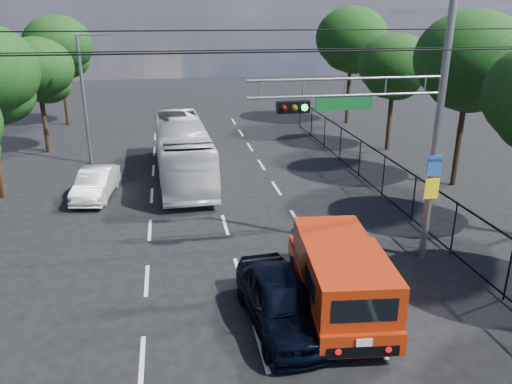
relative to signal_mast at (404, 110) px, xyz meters
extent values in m
cube|color=beige|center=(-8.28, -3.99, -5.24)|extent=(0.12, 2.00, 0.01)
cube|color=beige|center=(-8.28, 0.01, -5.24)|extent=(0.12, 2.00, 0.01)
cube|color=beige|center=(-8.28, 4.01, -5.24)|extent=(0.12, 2.00, 0.01)
cube|color=beige|center=(-8.28, 8.01, -5.24)|extent=(0.12, 2.00, 0.01)
cube|color=beige|center=(-8.28, 12.01, -5.24)|extent=(0.12, 2.00, 0.01)
cube|color=beige|center=(-8.28, 16.01, -5.24)|extent=(0.12, 2.00, 0.01)
cube|color=beige|center=(-8.28, 20.01, -5.24)|extent=(0.12, 2.00, 0.01)
cube|color=beige|center=(-8.28, 24.01, -5.24)|extent=(0.12, 2.00, 0.01)
cube|color=beige|center=(-5.28, -3.99, -5.24)|extent=(0.12, 2.00, 0.01)
cube|color=beige|center=(-5.28, 0.01, -5.24)|extent=(0.12, 2.00, 0.01)
cube|color=beige|center=(-5.28, 4.01, -5.24)|extent=(0.12, 2.00, 0.01)
cube|color=beige|center=(-5.28, 8.01, -5.24)|extent=(0.12, 2.00, 0.01)
cube|color=beige|center=(-5.28, 12.01, -5.24)|extent=(0.12, 2.00, 0.01)
cube|color=beige|center=(-5.28, 16.01, -5.24)|extent=(0.12, 2.00, 0.01)
cube|color=beige|center=(-5.28, 20.01, -5.24)|extent=(0.12, 2.00, 0.01)
cube|color=beige|center=(-5.28, 24.01, -5.24)|extent=(0.12, 2.00, 0.01)
cube|color=beige|center=(-2.28, -3.99, -5.24)|extent=(0.12, 2.00, 0.01)
cube|color=beige|center=(-2.28, 0.01, -5.24)|extent=(0.12, 2.00, 0.01)
cube|color=beige|center=(-2.28, 4.01, -5.24)|extent=(0.12, 2.00, 0.01)
cube|color=beige|center=(-2.28, 8.01, -5.24)|extent=(0.12, 2.00, 0.01)
cube|color=beige|center=(-2.28, 12.01, -5.24)|extent=(0.12, 2.00, 0.01)
cube|color=beige|center=(-2.28, 16.01, -5.24)|extent=(0.12, 2.00, 0.01)
cube|color=beige|center=(-2.28, 20.01, -5.24)|extent=(0.12, 2.00, 0.01)
cube|color=beige|center=(-2.28, 24.01, -5.24)|extent=(0.12, 2.00, 0.01)
cylinder|color=slate|center=(1.22, 0.01, -0.49)|extent=(0.24, 0.24, 9.50)
cylinder|color=slate|center=(-1.88, 0.01, 1.01)|extent=(6.20, 0.08, 0.08)
cylinder|color=slate|center=(-1.88, 0.01, 0.51)|extent=(6.20, 0.08, 0.08)
cube|color=black|center=(-3.58, 0.01, 0.21)|extent=(1.00, 0.28, 0.35)
sphere|color=#3F0505|center=(-3.90, -0.14, 0.21)|extent=(0.20, 0.20, 0.20)
sphere|color=#4C3805|center=(-3.58, -0.14, 0.21)|extent=(0.20, 0.20, 0.20)
sphere|color=#0CE533|center=(-3.26, -0.14, 0.21)|extent=(0.20, 0.20, 0.20)
cube|color=#0D5B22|center=(-1.98, 0.01, 0.26)|extent=(1.80, 0.05, 0.40)
cube|color=#2250A2|center=(1.20, -0.13, -1.84)|extent=(0.50, 0.04, 0.70)
cube|color=#FFE90D|center=(1.20, -0.13, -2.64)|extent=(0.50, 0.04, 0.70)
cylinder|color=slate|center=(0.62, 0.01, 0.76)|extent=(0.05, 0.05, 0.50)
cylinder|color=slate|center=(-0.68, 0.01, 0.76)|extent=(0.05, 0.05, 0.50)
cylinder|color=slate|center=(-1.98, 0.01, 0.76)|extent=(0.05, 0.05, 0.50)
cylinder|color=slate|center=(-3.28, 0.01, 0.76)|extent=(0.05, 0.05, 0.50)
cylinder|color=slate|center=(-4.58, 0.01, 0.76)|extent=(0.05, 0.05, 0.50)
cylinder|color=slate|center=(-11.78, 14.01, -1.74)|extent=(0.18, 0.18, 7.00)
cylinder|color=slate|center=(-10.98, 14.01, 1.76)|extent=(1.60, 0.09, 0.09)
cube|color=slate|center=(-10.08, 14.01, 1.76)|extent=(0.60, 0.22, 0.15)
cylinder|color=black|center=(-5.28, -1.99, 1.96)|extent=(22.00, 0.04, 0.04)
cylinder|color=black|center=(-5.28, 1.51, 2.36)|extent=(22.00, 0.04, 0.04)
cylinder|color=black|center=(-5.28, 3.01, 1.66)|extent=(22.00, 0.04, 0.04)
cube|color=black|center=(2.32, 4.01, -3.29)|extent=(0.04, 34.00, 0.06)
cube|color=black|center=(2.32, 4.01, -5.09)|extent=(0.04, 34.00, 0.06)
cylinder|color=black|center=(2.32, -2.99, -4.24)|extent=(0.06, 0.06, 2.00)
cylinder|color=black|center=(2.32, 0.01, -4.24)|extent=(0.06, 0.06, 2.00)
cylinder|color=black|center=(2.32, 3.01, -4.24)|extent=(0.06, 0.06, 2.00)
cylinder|color=black|center=(2.32, 6.01, -4.24)|extent=(0.06, 0.06, 2.00)
cylinder|color=black|center=(2.32, 9.01, -4.24)|extent=(0.06, 0.06, 2.00)
cylinder|color=black|center=(2.32, 12.01, -4.24)|extent=(0.06, 0.06, 2.00)
cylinder|color=black|center=(2.32, 15.01, -4.24)|extent=(0.06, 0.06, 2.00)
cylinder|color=black|center=(2.32, 18.01, -4.24)|extent=(0.06, 0.06, 2.00)
cylinder|color=black|center=(2.32, 21.01, -4.24)|extent=(0.06, 0.06, 2.00)
cylinder|color=black|center=(6.52, 7.01, -2.86)|extent=(0.28, 0.28, 4.76)
ellipsoid|color=black|center=(6.52, 7.01, 0.88)|extent=(5.10, 5.10, 4.33)
ellipsoid|color=black|center=(6.92, 7.31, -0.31)|extent=(3.40, 3.40, 2.72)
ellipsoid|color=black|center=(6.17, 6.81, -0.14)|extent=(3.23, 3.23, 2.58)
cylinder|color=black|center=(6.12, 14.01, -3.23)|extent=(0.28, 0.28, 4.03)
ellipsoid|color=black|center=(6.12, 14.01, -0.06)|extent=(4.32, 4.32, 3.67)
ellipsoid|color=black|center=(6.52, 14.31, -1.07)|extent=(2.88, 2.88, 2.30)
ellipsoid|color=black|center=(5.77, 13.81, -0.92)|extent=(2.74, 2.74, 2.19)
cylinder|color=black|center=(6.32, 22.01, -2.78)|extent=(0.28, 0.28, 4.93)
ellipsoid|color=black|center=(6.32, 22.01, 1.09)|extent=(5.28, 5.28, 4.49)
ellipsoid|color=black|center=(6.72, 22.31, -0.14)|extent=(3.52, 3.52, 2.82)
ellipsoid|color=black|center=(5.97, 21.81, 0.04)|extent=(3.34, 3.34, 2.68)
cylinder|color=black|center=(-14.68, 17.01, -3.28)|extent=(0.28, 0.28, 3.92)
ellipsoid|color=black|center=(-14.68, 17.01, -0.20)|extent=(4.20, 4.20, 3.57)
ellipsoid|color=black|center=(-14.28, 17.31, -1.18)|extent=(2.80, 2.80, 2.24)
ellipsoid|color=black|center=(-15.03, 16.81, -1.04)|extent=(2.66, 2.66, 2.13)
cylinder|color=black|center=(-14.88, 25.01, -2.95)|extent=(0.28, 0.28, 4.59)
ellipsoid|color=black|center=(-14.88, 25.01, 0.66)|extent=(4.92, 4.92, 4.18)
ellipsoid|color=black|center=(-14.48, 25.31, -0.49)|extent=(3.28, 3.28, 2.62)
ellipsoid|color=black|center=(-15.23, 24.81, -0.32)|extent=(3.12, 3.12, 2.49)
cylinder|color=black|center=(-3.54, -0.74, -4.86)|extent=(0.36, 0.80, 0.77)
cylinder|color=black|center=(-1.68, -0.93, -4.86)|extent=(0.36, 0.80, 0.77)
cylinder|color=black|center=(-3.89, -4.14, -4.86)|extent=(0.36, 0.80, 0.77)
cylinder|color=black|center=(-2.03, -4.33, -4.86)|extent=(0.36, 0.80, 0.77)
cube|color=#992108|center=(-2.78, -2.53, -4.56)|extent=(2.64, 5.69, 0.62)
cube|color=#992108|center=(-2.54, -0.07, -4.47)|extent=(2.09, 0.81, 0.61)
cube|color=black|center=(-2.51, 0.23, -4.20)|extent=(1.91, 0.63, 0.34)
cube|color=#992108|center=(-2.66, -1.27, -3.76)|extent=(2.14, 1.90, 1.05)
cube|color=black|center=(-2.74, -2.09, -3.70)|extent=(1.70, 0.23, 0.61)
cube|color=#992108|center=(-2.91, -3.74, -3.68)|extent=(2.32, 3.00, 1.16)
cube|color=black|center=(-1.88, -3.84, -3.65)|extent=(0.18, 1.32, 0.50)
cube|color=black|center=(-3.94, -3.63, -3.65)|extent=(0.18, 1.32, 0.50)
cube|color=black|center=(-3.05, -5.12, -3.65)|extent=(1.59, 0.22, 0.61)
cube|color=black|center=(-3.06, -5.25, -4.69)|extent=(1.76, 0.27, 0.29)
cube|color=silver|center=(-3.06, -5.29, -4.42)|extent=(0.39, 0.07, 0.20)
imported|color=black|center=(-4.57, -3.07, -4.48)|extent=(2.17, 4.61, 1.53)
imported|color=silver|center=(-6.72, 10.61, -3.78)|extent=(2.86, 10.57, 2.92)
imported|color=silver|center=(-10.78, 8.25, -4.58)|extent=(1.92, 4.19, 1.33)
camera|label=1|loc=(-7.27, -14.49, 2.90)|focal=35.00mm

